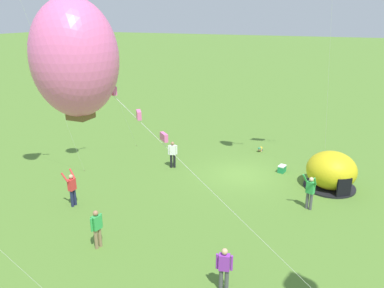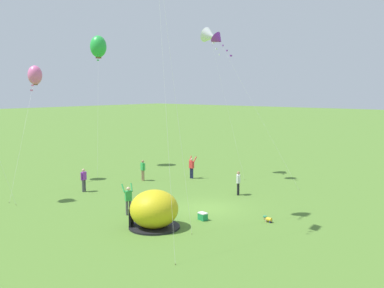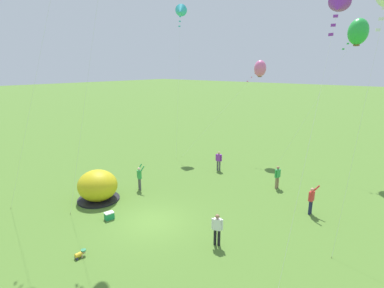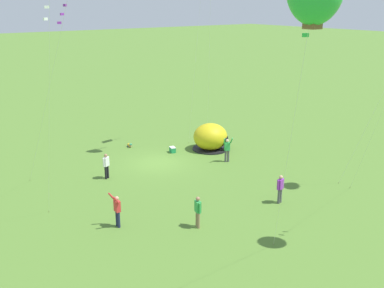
{
  "view_description": "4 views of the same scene",
  "coord_description": "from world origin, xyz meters",
  "px_view_note": "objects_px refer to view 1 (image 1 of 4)",
  "views": [
    {
      "loc": [
        -5.28,
        20.21,
        9.23
      ],
      "look_at": [
        2.06,
        2.7,
        2.58
      ],
      "focal_mm": 35.0,
      "sensor_mm": 36.0,
      "label": 1
    },
    {
      "loc": [
        -22.01,
        -17.12,
        7.54
      ],
      "look_at": [
        -0.52,
        0.82,
        4.11
      ],
      "focal_mm": 42.0,
      "sensor_mm": 36.0,
      "label": 2
    },
    {
      "loc": [
        11.97,
        -10.66,
        8.84
      ],
      "look_at": [
        -0.33,
        4.07,
        3.87
      ],
      "focal_mm": 28.0,
      "sensor_mm": 36.0,
      "label": 3
    },
    {
      "loc": [
        16.0,
        26.16,
        11.21
      ],
      "look_at": [
        -0.05,
        4.13,
        2.51
      ],
      "focal_mm": 42.0,
      "sensor_mm": 36.0,
      "label": 4
    }
  ],
  "objects_px": {
    "person_center_field": "(97,227)",
    "popup_tent": "(331,171)",
    "toddler_crawling": "(260,149)",
    "person_arms_raised": "(72,188)",
    "person_flying_kite": "(310,191)",
    "cooler_box": "(282,169)",
    "person_near_tent": "(224,267)",
    "kite_pink": "(75,59)",
    "person_watching_sky": "(173,153)"
  },
  "relations": [
    {
      "from": "person_center_field",
      "to": "person_near_tent",
      "type": "xyz_separation_m",
      "value": [
        -5.61,
        0.44,
        0.0
      ]
    },
    {
      "from": "cooler_box",
      "to": "person_near_tent",
      "type": "height_order",
      "value": "person_near_tent"
    },
    {
      "from": "cooler_box",
      "to": "person_near_tent",
      "type": "xyz_separation_m",
      "value": [
        0.05,
        11.28,
        0.74
      ]
    },
    {
      "from": "cooler_box",
      "to": "person_watching_sky",
      "type": "height_order",
      "value": "person_watching_sky"
    },
    {
      "from": "person_arms_raised",
      "to": "person_flying_kite",
      "type": "height_order",
      "value": "same"
    },
    {
      "from": "popup_tent",
      "to": "person_flying_kite",
      "type": "distance_m",
      "value": 3.08
    },
    {
      "from": "person_arms_raised",
      "to": "person_watching_sky",
      "type": "relative_size",
      "value": 1.1
    },
    {
      "from": "cooler_box",
      "to": "kite_pink",
      "type": "bearing_deg",
      "value": 89.21
    },
    {
      "from": "toddler_crawling",
      "to": "person_watching_sky",
      "type": "height_order",
      "value": "person_watching_sky"
    },
    {
      "from": "person_watching_sky",
      "to": "kite_pink",
      "type": "xyz_separation_m",
      "value": [
        -6.25,
        15.7,
        7.7
      ]
    },
    {
      "from": "person_near_tent",
      "to": "kite_pink",
      "type": "distance_m",
      "value": 9.98
    },
    {
      "from": "person_center_field",
      "to": "kite_pink",
      "type": "xyz_separation_m",
      "value": [
        -5.42,
        6.78,
        7.7
      ]
    },
    {
      "from": "toddler_crawling",
      "to": "person_center_field",
      "type": "height_order",
      "value": "person_center_field"
    },
    {
      "from": "toddler_crawling",
      "to": "person_center_field",
      "type": "relative_size",
      "value": 0.32
    },
    {
      "from": "person_near_tent",
      "to": "person_arms_raised",
      "type": "bearing_deg",
      "value": -18.14
    },
    {
      "from": "popup_tent",
      "to": "toddler_crawling",
      "type": "bearing_deg",
      "value": -40.77
    },
    {
      "from": "kite_pink",
      "to": "toddler_crawling",
      "type": "bearing_deg",
      "value": -84.97
    },
    {
      "from": "toddler_crawling",
      "to": "person_arms_raised",
      "type": "bearing_deg",
      "value": 58.84
    },
    {
      "from": "toddler_crawling",
      "to": "person_flying_kite",
      "type": "relative_size",
      "value": 0.29
    },
    {
      "from": "popup_tent",
      "to": "kite_pink",
      "type": "relative_size",
      "value": 0.3
    },
    {
      "from": "person_center_field",
      "to": "person_flying_kite",
      "type": "bearing_deg",
      "value": -138.81
    },
    {
      "from": "person_near_tent",
      "to": "person_watching_sky",
      "type": "relative_size",
      "value": 1.0
    },
    {
      "from": "kite_pink",
      "to": "person_arms_raised",
      "type": "bearing_deg",
      "value": -46.67
    },
    {
      "from": "person_arms_raised",
      "to": "person_watching_sky",
      "type": "xyz_separation_m",
      "value": [
        -2.49,
        -6.44,
        -0.03
      ]
    },
    {
      "from": "person_center_field",
      "to": "popup_tent",
      "type": "bearing_deg",
      "value": -131.21
    },
    {
      "from": "person_flying_kite",
      "to": "kite_pink",
      "type": "bearing_deg",
      "value": 80.45
    },
    {
      "from": "person_watching_sky",
      "to": "popup_tent",
      "type": "bearing_deg",
      "value": -175.23
    },
    {
      "from": "person_center_field",
      "to": "kite_pink",
      "type": "bearing_deg",
      "value": 128.63
    },
    {
      "from": "popup_tent",
      "to": "person_watching_sky",
      "type": "height_order",
      "value": "popup_tent"
    },
    {
      "from": "person_flying_kite",
      "to": "kite_pink",
      "type": "xyz_separation_m",
      "value": [
        2.27,
        13.5,
        7.67
      ]
    },
    {
      "from": "person_flying_kite",
      "to": "kite_pink",
      "type": "distance_m",
      "value": 15.69
    },
    {
      "from": "popup_tent",
      "to": "person_center_field",
      "type": "height_order",
      "value": "popup_tent"
    },
    {
      "from": "toddler_crawling",
      "to": "person_center_field",
      "type": "xyz_separation_m",
      "value": [
        3.59,
        13.93,
        0.79
      ]
    },
    {
      "from": "person_center_field",
      "to": "person_watching_sky",
      "type": "relative_size",
      "value": 1.0
    },
    {
      "from": "person_arms_raised",
      "to": "toddler_crawling",
      "type": "bearing_deg",
      "value": -121.16
    },
    {
      "from": "popup_tent",
      "to": "person_near_tent",
      "type": "height_order",
      "value": "popup_tent"
    },
    {
      "from": "person_near_tent",
      "to": "person_watching_sky",
      "type": "xyz_separation_m",
      "value": [
        6.44,
        -9.36,
        0.0
      ]
    },
    {
      "from": "toddler_crawling",
      "to": "person_arms_raised",
      "type": "relative_size",
      "value": 0.29
    },
    {
      "from": "cooler_box",
      "to": "toddler_crawling",
      "type": "height_order",
      "value": "cooler_box"
    },
    {
      "from": "cooler_box",
      "to": "person_near_tent",
      "type": "relative_size",
      "value": 0.35
    },
    {
      "from": "person_arms_raised",
      "to": "kite_pink",
      "type": "relative_size",
      "value": 0.2
    },
    {
      "from": "person_near_tent",
      "to": "person_flying_kite",
      "type": "height_order",
      "value": "person_flying_kite"
    },
    {
      "from": "person_arms_raised",
      "to": "person_center_field",
      "type": "relative_size",
      "value": 1.1
    },
    {
      "from": "toddler_crawling",
      "to": "kite_pink",
      "type": "relative_size",
      "value": 0.06
    },
    {
      "from": "cooler_box",
      "to": "person_near_tent",
      "type": "bearing_deg",
      "value": 89.75
    },
    {
      "from": "cooler_box",
      "to": "person_watching_sky",
      "type": "xyz_separation_m",
      "value": [
        6.49,
        1.92,
        0.74
      ]
    },
    {
      "from": "person_flying_kite",
      "to": "cooler_box",
      "type": "bearing_deg",
      "value": -63.77
    },
    {
      "from": "kite_pink",
      "to": "person_watching_sky",
      "type": "bearing_deg",
      "value": -68.3
    },
    {
      "from": "person_near_tent",
      "to": "person_flying_kite",
      "type": "distance_m",
      "value": 7.46
    },
    {
      "from": "popup_tent",
      "to": "kite_pink",
      "type": "distance_m",
      "value": 18.44
    }
  ]
}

